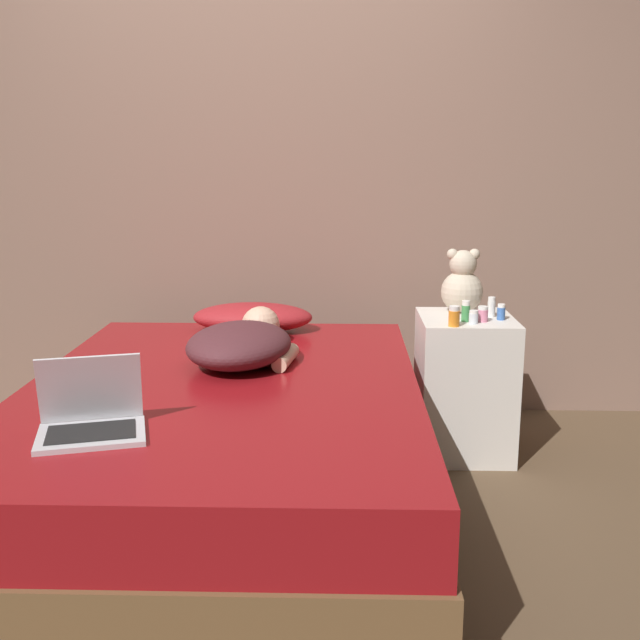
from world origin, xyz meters
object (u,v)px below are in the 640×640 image
bottle_clear (474,317)px  bottle_white (491,307)px  bottle_green (466,311)px  pillow (253,317)px  bottle_blue (501,312)px  person_lying (243,342)px  bottle_orange (454,316)px  laptop (91,417)px  teddy_bear (462,285)px  bottle_pink (483,314)px

bottle_clear → bottle_white: bearing=54.3°
bottle_green → bottle_clear: bearing=-59.3°
pillow → bottle_blue: bearing=-9.5°
person_lying → bottle_orange: 0.89m
laptop → bottle_green: bearing=25.1°
bottle_clear → bottle_orange: bottle_orange is taller
teddy_bear → bottle_orange: size_ratio=3.37×
bottle_clear → person_lying: bearing=-164.6°
person_lying → bottle_green: bottle_green is taller
teddy_bear → bottle_clear: size_ratio=5.05×
laptop → bottle_blue: size_ratio=5.07×
laptop → bottle_clear: (1.31, 1.06, 0.08)m
teddy_bear → bottle_white: (0.12, -0.09, -0.08)m
pillow → bottle_white: bearing=-6.4°
person_lying → teddy_bear: size_ratio=2.39×
pillow → bottle_blue: bottle_blue is taller
teddy_bear → laptop: bearing=-134.9°
person_lying → bottle_clear: bearing=24.0°
bottle_white → bottle_blue: bearing=-65.3°
bottle_pink → person_lying: bearing=-163.1°
bottle_pink → bottle_orange: 0.17m
laptop → bottle_white: laptop is taller
bottle_blue → bottle_orange: 0.26m
teddy_bear → bottle_blue: teddy_bear is taller
person_lying → bottle_clear: 0.99m
bottle_green → bottle_orange: 0.12m
bottle_clear → bottle_blue: (0.13, 0.08, 0.01)m
teddy_bear → bottle_pink: (0.06, -0.20, -0.09)m
pillow → bottle_clear: bearing=-15.2°
laptop → bottle_pink: size_ratio=5.25×
pillow → bottle_green: bottle_green is taller
laptop → bottle_green: size_ratio=3.95×
pillow → laptop: size_ratio=1.56×
laptop → teddy_bear: 1.84m
bottle_clear → bottle_green: bottle_green is taller
bottle_blue → bottle_orange: (-0.22, -0.13, 0.01)m
bottle_pink → bottle_green: bottle_green is taller
pillow → laptop: bearing=-103.9°
person_lying → bottle_clear: (0.96, 0.26, 0.05)m
bottle_blue → bottle_green: 0.16m
bottle_clear → bottle_blue: size_ratio=0.82×
person_lying → bottle_white: bottle_white is taller
bottle_pink → bottle_green: size_ratio=0.75×
person_lying → bottle_clear: person_lying is taller
pillow → person_lying: bearing=-87.6°
pillow → bottle_clear: (0.98, -0.26, 0.06)m
pillow → bottle_pink: bearing=-12.4°
bottle_blue → bottle_white: bearing=114.7°
person_lying → bottle_white: (1.06, 0.41, 0.07)m
bottle_pink → bottle_green: (-0.07, 0.00, 0.01)m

